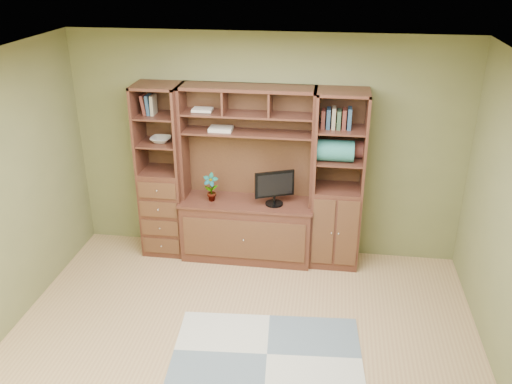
% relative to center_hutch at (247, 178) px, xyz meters
% --- Properties ---
extents(room, '(4.60, 4.10, 2.64)m').
position_rel_center_hutch_xyz_m(room, '(0.19, -1.73, 0.28)').
color(room, tan).
rests_on(room, ground).
extents(center_hutch, '(1.54, 0.53, 2.05)m').
position_rel_center_hutch_xyz_m(center_hutch, '(0.00, 0.00, 0.00)').
color(center_hutch, '#4B251A').
rests_on(center_hutch, ground).
extents(left_tower, '(0.50, 0.45, 2.05)m').
position_rel_center_hutch_xyz_m(left_tower, '(-1.00, 0.04, 0.00)').
color(left_tower, '#4B251A').
rests_on(left_tower, ground).
extents(right_tower, '(0.55, 0.45, 2.05)m').
position_rel_center_hutch_xyz_m(right_tower, '(1.02, 0.04, 0.00)').
color(right_tower, '#4B251A').
rests_on(right_tower, ground).
extents(rug, '(1.80, 1.27, 0.01)m').
position_rel_center_hutch_xyz_m(rug, '(0.45, -1.70, -1.02)').
color(rug, '#9A9F9F').
rests_on(rug, ground).
extents(monitor, '(0.50, 0.36, 0.56)m').
position_rel_center_hutch_xyz_m(monitor, '(0.32, -0.03, -0.02)').
color(monitor, black).
rests_on(monitor, center_hutch).
extents(orchid, '(0.18, 0.12, 0.33)m').
position_rel_center_hutch_xyz_m(orchid, '(-0.41, -0.03, -0.13)').
color(orchid, '#AE463B').
rests_on(orchid, center_hutch).
extents(magazines, '(0.26, 0.19, 0.04)m').
position_rel_center_hutch_xyz_m(magazines, '(-0.30, 0.09, 0.54)').
color(magazines, beige).
rests_on(magazines, center_hutch).
extents(bowl, '(0.23, 0.23, 0.06)m').
position_rel_center_hutch_xyz_m(bowl, '(-0.99, 0.04, 0.39)').
color(bowl, beige).
rests_on(bowl, left_tower).
extents(blanket_teal, '(0.40, 0.23, 0.23)m').
position_rel_center_hutch_xyz_m(blanket_teal, '(0.97, -0.01, 0.38)').
color(blanket_teal, '#2C756D').
rests_on(blanket_teal, right_tower).
extents(blanket_red, '(0.34, 0.19, 0.19)m').
position_rel_center_hutch_xyz_m(blanket_red, '(1.11, 0.12, 0.36)').
color(blanket_red, brown).
rests_on(blanket_red, right_tower).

